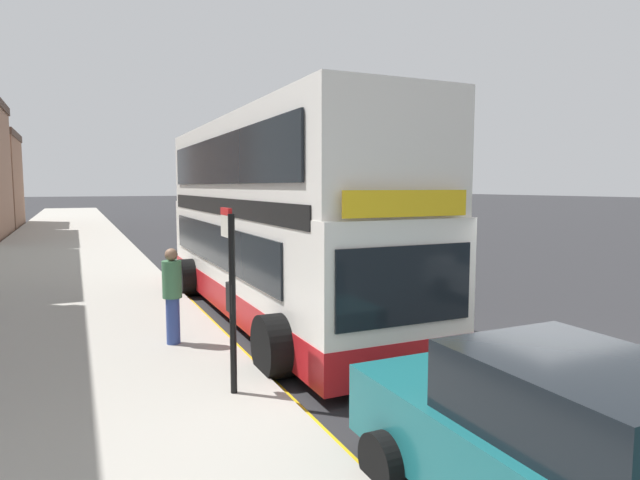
{
  "coord_description": "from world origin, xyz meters",
  "views": [
    {
      "loc": [
        -6.51,
        -5.95,
        2.95
      ],
      "look_at": [
        -1.01,
        6.05,
        1.62
      ],
      "focal_mm": 30.02,
      "sensor_mm": 36.0,
      "label": 1
    }
  ],
  "objects_px": {
    "bus_stop_sign": "(231,283)",
    "parked_car_silver_kerbside": "(196,211)",
    "parked_car_teal_far": "(570,456)",
    "parked_car_black_across": "(258,218)",
    "double_decker_bus": "(272,225)",
    "pedestrian_waiting_near_sign": "(172,292)"
  },
  "relations": [
    {
      "from": "double_decker_bus",
      "to": "bus_stop_sign",
      "type": "relative_size",
      "value": 4.31
    },
    {
      "from": "parked_car_silver_kerbside",
      "to": "pedestrian_waiting_near_sign",
      "type": "xyz_separation_m",
      "value": [
        -8.08,
        -37.43,
        0.28
      ]
    },
    {
      "from": "parked_car_silver_kerbside",
      "to": "parked_car_teal_far",
      "type": "relative_size",
      "value": 1.0
    },
    {
      "from": "pedestrian_waiting_near_sign",
      "to": "parked_car_teal_far",
      "type": "bearing_deg",
      "value": -73.3
    },
    {
      "from": "double_decker_bus",
      "to": "parked_car_silver_kerbside",
      "type": "bearing_deg",
      "value": 81.16
    },
    {
      "from": "parked_car_silver_kerbside",
      "to": "bus_stop_sign",
      "type": "bearing_deg",
      "value": -98.2
    },
    {
      "from": "pedestrian_waiting_near_sign",
      "to": "bus_stop_sign",
      "type": "bearing_deg",
      "value": -82.07
    },
    {
      "from": "double_decker_bus",
      "to": "bus_stop_sign",
      "type": "distance_m",
      "value": 4.98
    },
    {
      "from": "bus_stop_sign",
      "to": "parked_car_silver_kerbside",
      "type": "height_order",
      "value": "bus_stop_sign"
    },
    {
      "from": "double_decker_bus",
      "to": "parked_car_teal_far",
      "type": "height_order",
      "value": "double_decker_bus"
    },
    {
      "from": "bus_stop_sign",
      "to": "parked_car_teal_far",
      "type": "xyz_separation_m",
      "value": [
        1.65,
        -4.11,
        -0.84
      ]
    },
    {
      "from": "double_decker_bus",
      "to": "parked_car_silver_kerbside",
      "type": "relative_size",
      "value": 2.58
    },
    {
      "from": "bus_stop_sign",
      "to": "parked_car_teal_far",
      "type": "relative_size",
      "value": 0.6
    },
    {
      "from": "bus_stop_sign",
      "to": "parked_car_silver_kerbside",
      "type": "distance_m",
      "value": 40.78
    },
    {
      "from": "parked_car_teal_far",
      "to": "parked_car_silver_kerbside",
      "type": "bearing_deg",
      "value": 84.2
    },
    {
      "from": "parked_car_black_across",
      "to": "parked_car_teal_far",
      "type": "bearing_deg",
      "value": 78.88
    },
    {
      "from": "bus_stop_sign",
      "to": "parked_car_black_across",
      "type": "bearing_deg",
      "value": 71.28
    },
    {
      "from": "double_decker_bus",
      "to": "parked_car_silver_kerbside",
      "type": "distance_m",
      "value": 36.03
    },
    {
      "from": "parked_car_teal_far",
      "to": "parked_car_black_across",
      "type": "relative_size",
      "value": 1.0
    },
    {
      "from": "bus_stop_sign",
      "to": "double_decker_bus",
      "type": "bearing_deg",
      "value": 63.95
    },
    {
      "from": "parked_car_silver_kerbside",
      "to": "parked_car_black_across",
      "type": "height_order",
      "value": "same"
    },
    {
      "from": "parked_car_teal_far",
      "to": "parked_car_black_across",
      "type": "height_order",
      "value": "same"
    }
  ]
}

